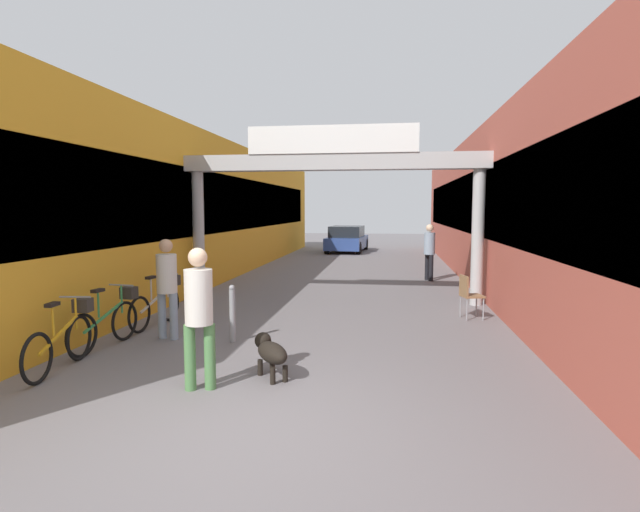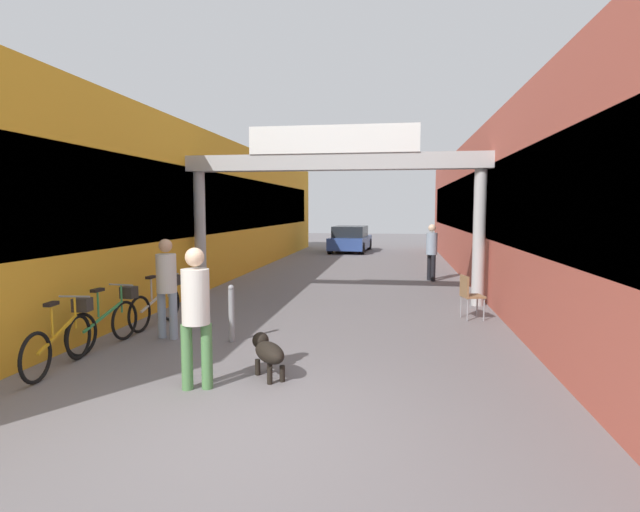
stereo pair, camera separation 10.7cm
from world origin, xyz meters
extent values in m
plane|color=slate|center=(0.00, 0.00, 0.00)|extent=(80.00, 80.00, 0.00)
cube|color=gold|center=(-5.10, 11.00, 2.17)|extent=(3.00, 26.00, 4.33)
cube|color=black|center=(-3.62, 11.00, 2.38)|extent=(0.04, 23.40, 1.73)
cube|color=#B25142|center=(5.10, 11.00, 2.17)|extent=(3.00, 26.00, 4.33)
cube|color=black|center=(3.62, 11.00, 2.38)|extent=(0.04, 23.40, 1.73)
cylinder|color=#B2B2B2|center=(-3.35, 7.14, 1.56)|extent=(0.28, 0.28, 3.13)
cylinder|color=#B2B2B2|center=(3.35, 7.14, 1.56)|extent=(0.28, 0.28, 3.13)
cube|color=#B2B2B2|center=(0.00, 7.14, 3.32)|extent=(7.40, 0.44, 0.37)
cube|color=white|center=(0.00, 6.94, 3.82)|extent=(3.96, 0.10, 0.64)
cylinder|color=#4C7F47|center=(-1.05, 1.02, 0.41)|extent=(0.17, 0.17, 0.82)
cylinder|color=#4C7F47|center=(-0.82, 1.09, 0.41)|extent=(0.17, 0.17, 0.82)
cylinder|color=silver|center=(-0.93, 1.06, 1.16)|extent=(0.42, 0.42, 0.68)
sphere|color=beige|center=(-0.93, 1.06, 1.64)|extent=(0.29, 0.29, 0.23)
cylinder|color=#8C9EB2|center=(-2.27, 3.26, 0.40)|extent=(0.17, 0.17, 0.80)
cylinder|color=#8C9EB2|center=(-2.51, 3.31, 0.40)|extent=(0.17, 0.17, 0.80)
cylinder|color=silver|center=(-2.39, 3.29, 1.13)|extent=(0.40, 0.40, 0.66)
sphere|color=tan|center=(-2.39, 3.29, 1.60)|extent=(0.27, 0.27, 0.23)
cylinder|color=black|center=(2.61, 10.91, 0.41)|extent=(0.19, 0.19, 0.81)
cylinder|color=black|center=(2.51, 11.12, 0.41)|extent=(0.19, 0.19, 0.81)
cylinder|color=#8C9EB2|center=(2.56, 11.01, 1.15)|extent=(0.45, 0.45, 0.67)
sphere|color=beige|center=(2.56, 11.01, 1.63)|extent=(0.31, 0.31, 0.23)
ellipsoid|color=black|center=(-0.14, 1.57, 0.35)|extent=(0.64, 0.71, 0.27)
sphere|color=black|center=(-0.33, 1.81, 0.44)|extent=(0.32, 0.32, 0.23)
sphere|color=white|center=(-0.27, 1.73, 0.33)|extent=(0.23, 0.23, 0.16)
cylinder|color=black|center=(-0.34, 1.67, 0.11)|extent=(0.10, 0.10, 0.21)
cylinder|color=black|center=(-0.20, 1.78, 0.11)|extent=(0.10, 0.10, 0.21)
cylinder|color=black|center=(-0.09, 1.36, 0.11)|extent=(0.10, 0.10, 0.21)
cylinder|color=black|center=(0.05, 1.47, 0.11)|extent=(0.10, 0.10, 0.21)
torus|color=black|center=(-3.15, 1.95, 0.34)|extent=(0.11, 0.67, 0.67)
torus|color=black|center=(-3.05, 0.94, 0.34)|extent=(0.11, 0.67, 0.67)
cube|color=gold|center=(-3.10, 1.44, 0.52)|extent=(0.13, 0.94, 0.34)
cylinder|color=gold|center=(-3.09, 1.32, 0.74)|extent=(0.03, 0.03, 0.42)
cube|color=black|center=(-3.09, 1.32, 0.96)|extent=(0.12, 0.23, 0.05)
cylinder|color=gold|center=(-3.14, 1.89, 0.72)|extent=(0.03, 0.03, 0.46)
cylinder|color=gray|center=(-3.14, 1.89, 0.96)|extent=(0.46, 0.07, 0.03)
cube|color=#332D28|center=(-3.16, 2.09, 0.80)|extent=(0.26, 0.22, 0.20)
torus|color=black|center=(-3.07, 3.09, 0.34)|extent=(0.13, 0.67, 0.67)
torus|color=black|center=(-3.19, 2.07, 0.34)|extent=(0.13, 0.67, 0.67)
cube|color=#338C4C|center=(-3.13, 2.58, 0.52)|extent=(0.14, 0.94, 0.34)
cylinder|color=#338C4C|center=(-3.15, 2.46, 0.74)|extent=(0.04, 0.04, 0.42)
cube|color=black|center=(-3.15, 2.46, 0.96)|extent=(0.12, 0.23, 0.05)
cylinder|color=#338C4C|center=(-3.08, 3.03, 0.72)|extent=(0.04, 0.04, 0.46)
cylinder|color=gray|center=(-3.08, 3.03, 0.96)|extent=(0.46, 0.08, 0.03)
cube|color=#332D28|center=(-3.06, 3.23, 0.80)|extent=(0.26, 0.23, 0.20)
torus|color=black|center=(-2.97, 4.60, 0.34)|extent=(0.12, 0.67, 0.67)
torus|color=black|center=(-3.07, 3.59, 0.34)|extent=(0.12, 0.67, 0.67)
cube|color=beige|center=(-3.02, 4.09, 0.52)|extent=(0.13, 0.94, 0.34)
cylinder|color=beige|center=(-3.03, 3.97, 0.74)|extent=(0.04, 0.04, 0.42)
cube|color=black|center=(-3.03, 3.97, 0.96)|extent=(0.12, 0.23, 0.05)
cylinder|color=beige|center=(-2.97, 4.54, 0.72)|extent=(0.04, 0.04, 0.46)
cylinder|color=gray|center=(-2.97, 4.54, 0.96)|extent=(0.46, 0.08, 0.03)
cube|color=#332D28|center=(-2.95, 4.74, 0.80)|extent=(0.26, 0.22, 0.20)
cylinder|color=gray|center=(-1.23, 3.24, 0.44)|extent=(0.10, 0.10, 0.89)
sphere|color=gray|center=(-1.23, 3.24, 0.92)|extent=(0.10, 0.10, 0.10)
cylinder|color=gray|center=(3.14, 5.83, 0.23)|extent=(0.04, 0.04, 0.45)
cylinder|color=gray|center=(3.23, 5.51, 0.23)|extent=(0.04, 0.04, 0.45)
cylinder|color=gray|center=(2.82, 5.75, 0.23)|extent=(0.04, 0.04, 0.45)
cylinder|color=gray|center=(2.90, 5.42, 0.23)|extent=(0.04, 0.04, 0.45)
cube|color=olive|center=(3.02, 5.63, 0.47)|extent=(0.49, 0.49, 0.04)
cube|color=olive|center=(2.85, 5.58, 0.69)|extent=(0.14, 0.40, 0.40)
cube|color=#2D478C|center=(-0.86, 21.09, 0.48)|extent=(2.00, 4.10, 0.60)
cube|color=#1E2328|center=(-0.87, 20.94, 1.06)|extent=(1.71, 2.30, 0.55)
cylinder|color=black|center=(-1.56, 22.59, 0.30)|extent=(0.24, 0.61, 0.60)
cylinder|color=black|center=(0.02, 22.49, 0.30)|extent=(0.24, 0.61, 0.60)
cylinder|color=black|center=(-1.75, 19.70, 0.30)|extent=(0.24, 0.61, 0.60)
cylinder|color=black|center=(-0.16, 19.60, 0.30)|extent=(0.24, 0.61, 0.60)
camera|label=1|loc=(1.37, -4.66, 2.23)|focal=28.00mm
camera|label=2|loc=(1.48, -4.65, 2.23)|focal=28.00mm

